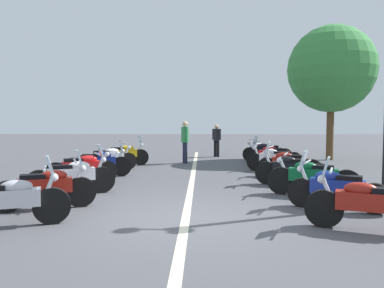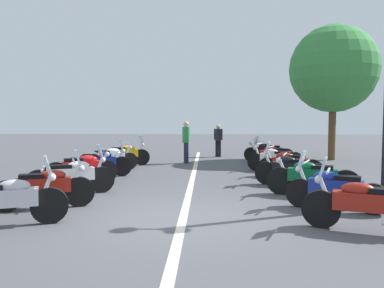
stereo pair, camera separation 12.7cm
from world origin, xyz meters
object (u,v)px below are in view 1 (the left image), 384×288
(motorcycle_left_row_2, at_px, (73,176))
(roadside_tree_0, at_px, (332,69))
(motorcycle_left_row_4, at_px, (98,162))
(motorcycle_right_row_5, at_px, (275,159))
(motorcycle_left_row_0, at_px, (7,200))
(motorcycle_left_row_5, at_px, (108,158))
(motorcycle_right_row_7, at_px, (267,152))
(motorcycle_right_row_2, at_px, (312,177))
(motorcycle_right_row_1, at_px, (336,188))
(motorcycle_left_row_1, at_px, (46,187))
(bystander_1, at_px, (185,139))
(motorcycle_left_row_3, at_px, (82,168))
(motorcycle_right_row_0, at_px, (370,204))
(motorcycle_right_row_4, at_px, (289,164))
(motorcycle_left_row_6, at_px, (124,154))
(motorcycle_right_row_3, at_px, (292,169))
(bystander_0, at_px, (217,138))

(motorcycle_left_row_2, height_order, roadside_tree_0, roadside_tree_0)
(motorcycle_left_row_4, bearing_deg, motorcycle_right_row_5, -3.47)
(motorcycle_left_row_0, distance_m, motorcycle_left_row_5, 7.12)
(motorcycle_left_row_0, bearing_deg, motorcycle_left_row_5, 69.20)
(motorcycle_right_row_7, bearing_deg, motorcycle_right_row_2, 115.29)
(motorcycle_right_row_1, bearing_deg, motorcycle_left_row_1, 25.78)
(motorcycle_left_row_0, height_order, motorcycle_right_row_5, motorcycle_left_row_0)
(bystander_1, bearing_deg, motorcycle_right_row_2, 93.60)
(motorcycle_right_row_5, relative_size, roadside_tree_0, 0.32)
(motorcycle_left_row_3, relative_size, motorcycle_right_row_0, 0.92)
(motorcycle_right_row_1, relative_size, bystander_1, 1.05)
(motorcycle_left_row_2, height_order, bystander_1, bystander_1)
(motorcycle_left_row_5, height_order, motorcycle_right_row_0, motorcycle_right_row_0)
(motorcycle_right_row_7, bearing_deg, motorcycle_right_row_5, 112.04)
(motorcycle_right_row_4, bearing_deg, motorcycle_left_row_6, -1.55)
(motorcycle_left_row_1, xyz_separation_m, motorcycle_right_row_7, (8.63, -5.94, -0.01))
(motorcycle_right_row_3, distance_m, bystander_1, 6.19)
(motorcycle_left_row_4, xyz_separation_m, motorcycle_right_row_3, (-1.40, -5.81, 0.00))
(motorcycle_left_row_5, distance_m, motorcycle_right_row_4, 6.29)
(motorcycle_left_row_2, height_order, motorcycle_left_row_4, motorcycle_left_row_2)
(motorcycle_right_row_3, bearing_deg, motorcycle_right_row_1, 111.03)
(motorcycle_left_row_2, relative_size, motorcycle_left_row_5, 1.00)
(motorcycle_right_row_2, bearing_deg, motorcycle_left_row_6, -26.38)
(motorcycle_right_row_4, bearing_deg, motorcycle_right_row_3, 104.49)
(motorcycle_left_row_0, height_order, roadside_tree_0, roadside_tree_0)
(motorcycle_left_row_5, bearing_deg, motorcycle_right_row_2, -64.80)
(motorcycle_left_row_3, height_order, motorcycle_left_row_6, motorcycle_left_row_6)
(motorcycle_left_row_6, bearing_deg, motorcycle_right_row_3, -60.86)
(motorcycle_left_row_4, distance_m, motorcycle_right_row_2, 6.61)
(motorcycle_right_row_1, height_order, bystander_0, bystander_0)
(roadside_tree_0, bearing_deg, motorcycle_left_row_6, 106.03)
(motorcycle_right_row_5, distance_m, bystander_1, 4.17)
(motorcycle_left_row_4, distance_m, motorcycle_left_row_5, 1.47)
(motorcycle_right_row_0, height_order, bystander_0, bystander_0)
(motorcycle_right_row_0, bearing_deg, bystander_0, -59.45)
(motorcycle_left_row_4, bearing_deg, motorcycle_left_row_2, -103.05)
(motorcycle_right_row_0, bearing_deg, roadside_tree_0, -84.22)
(motorcycle_left_row_1, distance_m, motorcycle_left_row_3, 2.95)
(motorcycle_left_row_2, distance_m, motorcycle_right_row_7, 9.28)
(motorcycle_left_row_3, relative_size, motorcycle_right_row_3, 0.92)
(motorcycle_left_row_0, xyz_separation_m, motorcycle_left_row_6, (8.47, -0.22, 0.00))
(motorcycle_right_row_3, bearing_deg, roadside_tree_0, -99.44)
(motorcycle_left_row_5, xyz_separation_m, motorcycle_left_row_6, (1.36, -0.29, 0.02))
(motorcycle_left_row_1, xyz_separation_m, motorcycle_right_row_2, (1.49, -5.83, 0.00))
(motorcycle_left_row_5, distance_m, motorcycle_right_row_1, 8.35)
(bystander_0, bearing_deg, motorcycle_right_row_4, -121.53)
(roadside_tree_0, bearing_deg, bystander_0, 76.15)
(motorcycle_left_row_1, height_order, motorcycle_left_row_6, motorcycle_left_row_6)
(motorcycle_right_row_4, xyz_separation_m, roadside_tree_0, (5.40, -3.08, 3.64))
(motorcycle_right_row_0, bearing_deg, motorcycle_right_row_4, -68.65)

